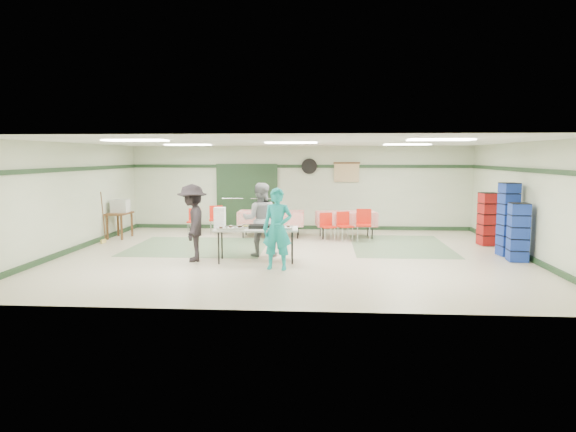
# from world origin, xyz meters

# --- Properties ---
(floor) EXTENTS (11.00, 11.00, 0.00)m
(floor) POSITION_xyz_m (0.00, 0.00, 0.00)
(floor) COLOR #BDB098
(floor) RESTS_ON ground
(ceiling) EXTENTS (11.00, 11.00, 0.00)m
(ceiling) POSITION_xyz_m (0.00, 0.00, 2.70)
(ceiling) COLOR white
(ceiling) RESTS_ON wall_back
(wall_back) EXTENTS (11.00, 0.00, 11.00)m
(wall_back) POSITION_xyz_m (0.00, 4.50, 1.35)
(wall_back) COLOR beige
(wall_back) RESTS_ON floor
(wall_front) EXTENTS (11.00, 0.00, 11.00)m
(wall_front) POSITION_xyz_m (0.00, -4.50, 1.35)
(wall_front) COLOR beige
(wall_front) RESTS_ON floor
(wall_left) EXTENTS (0.00, 9.00, 9.00)m
(wall_left) POSITION_xyz_m (-5.50, 0.00, 1.35)
(wall_left) COLOR beige
(wall_left) RESTS_ON floor
(wall_right) EXTENTS (0.00, 9.00, 9.00)m
(wall_right) POSITION_xyz_m (5.50, 0.00, 1.35)
(wall_right) COLOR beige
(wall_right) RESTS_ON floor
(trim_back) EXTENTS (11.00, 0.06, 0.10)m
(trim_back) POSITION_xyz_m (0.00, 4.47, 2.05)
(trim_back) COLOR #1D361E
(trim_back) RESTS_ON wall_back
(baseboard_back) EXTENTS (11.00, 0.06, 0.12)m
(baseboard_back) POSITION_xyz_m (0.00, 4.47, 0.06)
(baseboard_back) COLOR #1D361E
(baseboard_back) RESTS_ON floor
(trim_left) EXTENTS (0.06, 9.00, 0.10)m
(trim_left) POSITION_xyz_m (-5.47, 0.00, 2.05)
(trim_left) COLOR #1D361E
(trim_left) RESTS_ON wall_back
(baseboard_left) EXTENTS (0.06, 9.00, 0.12)m
(baseboard_left) POSITION_xyz_m (-5.47, 0.00, 0.06)
(baseboard_left) COLOR #1D361E
(baseboard_left) RESTS_ON floor
(trim_right) EXTENTS (0.06, 9.00, 0.10)m
(trim_right) POSITION_xyz_m (5.47, 0.00, 2.05)
(trim_right) COLOR #1D361E
(trim_right) RESTS_ON wall_back
(baseboard_right) EXTENTS (0.06, 9.00, 0.12)m
(baseboard_right) POSITION_xyz_m (5.47, 0.00, 0.06)
(baseboard_right) COLOR #1D361E
(baseboard_right) RESTS_ON floor
(green_patch_a) EXTENTS (3.50, 3.00, 0.01)m
(green_patch_a) POSITION_xyz_m (-2.50, 1.00, 0.00)
(green_patch_a) COLOR #657F5C
(green_patch_a) RESTS_ON floor
(green_patch_b) EXTENTS (2.50, 3.50, 0.01)m
(green_patch_b) POSITION_xyz_m (2.80, 1.50, 0.00)
(green_patch_b) COLOR #657F5C
(green_patch_b) RESTS_ON floor
(double_door_left) EXTENTS (0.90, 0.06, 2.10)m
(double_door_left) POSITION_xyz_m (-2.20, 4.44, 1.05)
(double_door_left) COLOR gray
(double_door_left) RESTS_ON floor
(double_door_right) EXTENTS (0.90, 0.06, 2.10)m
(double_door_right) POSITION_xyz_m (-1.25, 4.44, 1.05)
(double_door_right) COLOR gray
(double_door_right) RESTS_ON floor
(door_frame) EXTENTS (2.00, 0.03, 2.15)m
(door_frame) POSITION_xyz_m (-1.73, 4.42, 1.05)
(door_frame) COLOR #1D361E
(door_frame) RESTS_ON floor
(wall_fan) EXTENTS (0.50, 0.10, 0.50)m
(wall_fan) POSITION_xyz_m (0.30, 4.44, 2.05)
(wall_fan) COLOR black
(wall_fan) RESTS_ON wall_back
(scroll_banner) EXTENTS (0.80, 0.02, 0.60)m
(scroll_banner) POSITION_xyz_m (1.50, 4.44, 1.85)
(scroll_banner) COLOR tan
(scroll_banner) RESTS_ON wall_back
(serving_table) EXTENTS (1.93, 0.90, 0.76)m
(serving_table) POSITION_xyz_m (-0.74, -0.80, 0.72)
(serving_table) COLOR #B7B7B2
(serving_table) RESTS_ON floor
(sheet_tray_right) EXTENTS (0.65, 0.51, 0.02)m
(sheet_tray_right) POSITION_xyz_m (-0.23, -0.89, 0.77)
(sheet_tray_right) COLOR silver
(sheet_tray_right) RESTS_ON serving_table
(sheet_tray_mid) EXTENTS (0.63, 0.50, 0.02)m
(sheet_tray_mid) POSITION_xyz_m (-0.79, -0.69, 0.77)
(sheet_tray_mid) COLOR silver
(sheet_tray_mid) RESTS_ON serving_table
(sheet_tray_left) EXTENTS (0.62, 0.49, 0.02)m
(sheet_tray_left) POSITION_xyz_m (-1.27, -0.98, 0.77)
(sheet_tray_left) COLOR silver
(sheet_tray_left) RESTS_ON serving_table
(baking_pan) EXTENTS (0.51, 0.34, 0.08)m
(baking_pan) POSITION_xyz_m (-0.66, -0.81, 0.80)
(baking_pan) COLOR black
(baking_pan) RESTS_ON serving_table
(foam_box_stack) EXTENTS (0.27, 0.25, 0.46)m
(foam_box_stack) POSITION_xyz_m (-1.58, -0.72, 0.99)
(foam_box_stack) COLOR white
(foam_box_stack) RESTS_ON serving_table
(volunteer_teal) EXTENTS (0.67, 0.49, 1.72)m
(volunteer_teal) POSITION_xyz_m (-0.19, -1.57, 0.86)
(volunteer_teal) COLOR teal
(volunteer_teal) RESTS_ON floor
(volunteer_grey) EXTENTS (0.90, 0.73, 1.75)m
(volunteer_grey) POSITION_xyz_m (-0.73, -0.12, 0.87)
(volunteer_grey) COLOR gray
(volunteer_grey) RESTS_ON floor
(volunteer_dark) EXTENTS (0.89, 1.25, 1.75)m
(volunteer_dark) POSITION_xyz_m (-2.18, -0.84, 0.87)
(volunteer_dark) COLOR black
(volunteer_dark) RESTS_ON floor
(dining_table_a) EXTENTS (1.80, 0.99, 0.77)m
(dining_table_a) POSITION_xyz_m (1.43, 2.79, 0.57)
(dining_table_a) COLOR red
(dining_table_a) RESTS_ON floor
(dining_table_b) EXTENTS (1.92, 0.88, 0.77)m
(dining_table_b) POSITION_xyz_m (-0.77, 2.79, 0.57)
(dining_table_b) COLOR red
(dining_table_b) RESTS_ON floor
(chair_a) EXTENTS (0.50, 0.50, 0.82)m
(chair_a) POSITION_xyz_m (1.35, 2.21, 0.50)
(chair_a) COLOR red
(chair_a) RESTS_ON floor
(chair_b) EXTENTS (0.47, 0.47, 0.79)m
(chair_b) POSITION_xyz_m (0.87, 2.21, 0.48)
(chair_b) COLOR red
(chair_b) RESTS_ON floor
(chair_c) EXTENTS (0.45, 0.45, 0.90)m
(chair_c) POSITION_xyz_m (1.90, 2.23, 0.55)
(chair_c) COLOR red
(chair_c) RESTS_ON floor
(chair_d) EXTENTS (0.50, 0.50, 0.83)m
(chair_d) POSITION_xyz_m (-0.66, 2.22, 0.51)
(chair_d) COLOR red
(chair_d) RESTS_ON floor
(chair_loose_a) EXTENTS (0.47, 0.47, 0.86)m
(chair_loose_a) POSITION_xyz_m (-2.52, 3.27, 0.53)
(chair_loose_a) COLOR red
(chair_loose_a) RESTS_ON floor
(chair_loose_b) EXTENTS (0.38, 0.39, 0.79)m
(chair_loose_b) POSITION_xyz_m (-3.14, 3.07, 0.48)
(chair_loose_b) COLOR red
(chair_loose_b) RESTS_ON floor
(crate_stack_blue_a) EXTENTS (0.44, 0.44, 1.33)m
(crate_stack_blue_a) POSITION_xyz_m (5.15, -0.39, 0.66)
(crate_stack_blue_a) COLOR navy
(crate_stack_blue_a) RESTS_ON floor
(crate_stack_red) EXTENTS (0.49, 0.49, 1.41)m
(crate_stack_red) POSITION_xyz_m (5.15, 1.75, 0.71)
(crate_stack_red) COLOR #9C150F
(crate_stack_red) RESTS_ON floor
(crate_stack_blue_b) EXTENTS (0.44, 0.44, 1.75)m
(crate_stack_blue_b) POSITION_xyz_m (5.15, 0.28, 0.87)
(crate_stack_blue_b) COLOR navy
(crate_stack_blue_b) RESTS_ON floor
(printer_table) EXTENTS (0.59, 0.86, 0.74)m
(printer_table) POSITION_xyz_m (-5.15, 2.27, 0.63)
(printer_table) COLOR brown
(printer_table) RESTS_ON floor
(office_printer) EXTENTS (0.49, 0.44, 0.37)m
(office_printer) POSITION_xyz_m (-5.15, 2.36, 0.93)
(office_printer) COLOR #AFAFAB
(office_printer) RESTS_ON printer_table
(broom) EXTENTS (0.07, 0.23, 1.39)m
(broom) POSITION_xyz_m (-5.23, 1.36, 0.73)
(broom) COLOR brown
(broom) RESTS_ON floor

